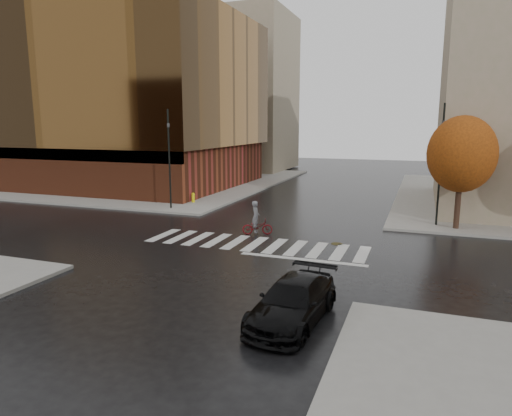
{
  "coord_description": "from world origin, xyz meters",
  "views": [
    {
      "loc": [
        7.97,
        -21.07,
        6.2
      ],
      "look_at": [
        0.21,
        0.09,
        2.0
      ],
      "focal_mm": 32.0,
      "sensor_mm": 36.0,
      "label": 1
    }
  ],
  "objects_px": {
    "fire_hydrant": "(193,197)",
    "traffic_light_ne": "(441,157)",
    "traffic_light_nw": "(169,153)",
    "sedan": "(293,301)",
    "cyclist": "(257,223)"
  },
  "relations": [
    {
      "from": "fire_hydrant",
      "to": "traffic_light_ne",
      "type": "bearing_deg",
      "value": -6.63
    },
    {
      "from": "traffic_light_nw",
      "to": "fire_hydrant",
      "type": "relative_size",
      "value": 9.36
    },
    {
      "from": "traffic_light_nw",
      "to": "fire_hydrant",
      "type": "height_order",
      "value": "traffic_light_nw"
    },
    {
      "from": "traffic_light_ne",
      "to": "traffic_light_nw",
      "type": "bearing_deg",
      "value": -13.45
    },
    {
      "from": "sedan",
      "to": "traffic_light_ne",
      "type": "relative_size",
      "value": 0.64
    },
    {
      "from": "sedan",
      "to": "traffic_light_nw",
      "type": "bearing_deg",
      "value": 136.49
    },
    {
      "from": "sedan",
      "to": "fire_hydrant",
      "type": "xyz_separation_m",
      "value": [
        -13.03,
        17.93,
        -0.11
      ]
    },
    {
      "from": "sedan",
      "to": "cyclist",
      "type": "height_order",
      "value": "cyclist"
    },
    {
      "from": "sedan",
      "to": "traffic_light_nw",
      "type": "relative_size",
      "value": 0.66
    },
    {
      "from": "cyclist",
      "to": "traffic_light_ne",
      "type": "relative_size",
      "value": 0.27
    },
    {
      "from": "sedan",
      "to": "traffic_light_ne",
      "type": "xyz_separation_m",
      "value": [
        4.53,
        15.89,
        3.57
      ]
    },
    {
      "from": "cyclist",
      "to": "traffic_light_ne",
      "type": "xyz_separation_m",
      "value": [
        9.56,
        5.46,
        3.59
      ]
    },
    {
      "from": "cyclist",
      "to": "sedan",
      "type": "bearing_deg",
      "value": -175.23
    },
    {
      "from": "sedan",
      "to": "traffic_light_ne",
      "type": "bearing_deg",
      "value": 79.19
    },
    {
      "from": "fire_hydrant",
      "to": "sedan",
      "type": "bearing_deg",
      "value": -54.0
    }
  ]
}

